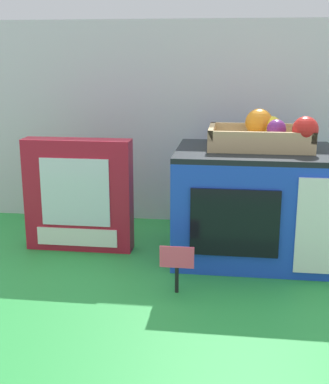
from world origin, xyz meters
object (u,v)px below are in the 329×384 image
(food_groups_crate, at_px, (266,135))
(toy_microwave, at_px, (254,204))
(price_sign, at_px, (177,262))
(cookie_set_box, at_px, (79,195))

(food_groups_crate, bearing_deg, toy_microwave, -133.97)
(food_groups_crate, relative_size, price_sign, 2.42)
(toy_microwave, bearing_deg, cookie_set_box, -179.09)
(toy_microwave, relative_size, food_groups_crate, 1.51)
(toy_microwave, xyz_separation_m, price_sign, (-0.16, -0.23, -0.06))
(cookie_set_box, distance_m, price_sign, 0.35)
(cookie_set_box, height_order, price_sign, cookie_set_box)
(price_sign, bearing_deg, toy_microwave, 55.29)
(cookie_set_box, bearing_deg, toy_microwave, 0.91)
(food_groups_crate, distance_m, price_sign, 0.38)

